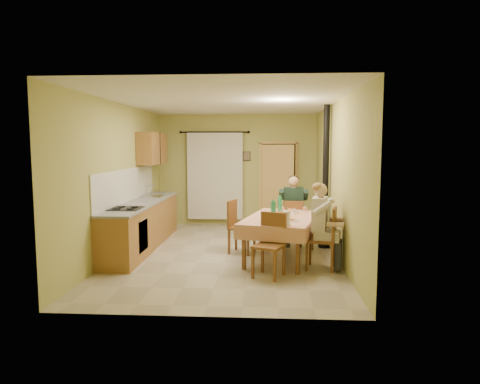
# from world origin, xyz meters

# --- Properties ---
(floor) EXTENTS (4.00, 6.00, 0.01)m
(floor) POSITION_xyz_m (0.00, 0.00, 0.00)
(floor) COLOR tan
(floor) RESTS_ON ground
(room_shell) EXTENTS (4.04, 6.04, 2.82)m
(room_shell) POSITION_xyz_m (0.00, 0.00, 1.82)
(room_shell) COLOR tan
(room_shell) RESTS_ON ground
(kitchen_run) EXTENTS (0.64, 3.64, 1.56)m
(kitchen_run) POSITION_xyz_m (-1.71, 0.40, 0.48)
(kitchen_run) COLOR #8E5E2C
(kitchen_run) RESTS_ON ground
(upper_cabinets) EXTENTS (0.35, 1.40, 0.70)m
(upper_cabinets) POSITION_xyz_m (-1.82, 1.70, 1.95)
(upper_cabinets) COLOR #8E5E2C
(upper_cabinets) RESTS_ON room_shell
(curtain) EXTENTS (1.70, 0.07, 2.22)m
(curtain) POSITION_xyz_m (-0.55, 2.90, 1.26)
(curtain) COLOR black
(curtain) RESTS_ON ground
(doorway) EXTENTS (0.96, 0.29, 2.15)m
(doorway) POSITION_xyz_m (1.04, 2.92, 1.05)
(doorway) COLOR black
(doorway) RESTS_ON ground
(dining_table) EXTENTS (1.58, 2.14, 0.76)m
(dining_table) POSITION_xyz_m (1.01, -0.34, 0.38)
(dining_table) COLOR tan
(dining_table) RESTS_ON ground
(tableware) EXTENTS (0.66, 1.65, 0.33)m
(tableware) POSITION_xyz_m (1.00, -0.44, 0.83)
(tableware) COLOR white
(tableware) RESTS_ON dining_table
(chair_far) EXTENTS (0.39, 0.39, 0.93)m
(chair_far) POSITION_xyz_m (1.29, 0.71, 0.29)
(chair_far) COLOR brown
(chair_far) RESTS_ON ground
(chair_near) EXTENTS (0.55, 0.55, 0.98)m
(chair_near) POSITION_xyz_m (0.78, -1.40, 0.29)
(chair_near) COLOR brown
(chair_near) RESTS_ON ground
(chair_right) EXTENTS (0.55, 0.55, 1.02)m
(chair_right) POSITION_xyz_m (1.65, -0.92, 0.29)
(chair_right) COLOR brown
(chair_right) RESTS_ON ground
(chair_left) EXTENTS (0.54, 0.54, 1.00)m
(chair_left) POSITION_xyz_m (0.27, 0.07, 0.29)
(chair_left) COLOR brown
(chair_left) RESTS_ON ground
(man_far) EXTENTS (0.59, 0.47, 1.39)m
(man_far) POSITION_xyz_m (1.29, 0.72, 0.88)
(man_far) COLOR #192D23
(man_far) RESTS_ON chair_far
(man_right) EXTENTS (0.55, 0.63, 1.39)m
(man_right) POSITION_xyz_m (1.64, -0.92, 0.88)
(man_right) COLOR beige
(man_right) RESTS_ON chair_right
(stove_flue) EXTENTS (0.24, 0.24, 2.80)m
(stove_flue) POSITION_xyz_m (1.90, 0.60, 1.02)
(stove_flue) COLOR black
(stove_flue) RESTS_ON ground
(picture_back) EXTENTS (0.19, 0.03, 0.23)m
(picture_back) POSITION_xyz_m (0.25, 2.97, 1.75)
(picture_back) COLOR black
(picture_back) RESTS_ON room_shell
(picture_right) EXTENTS (0.03, 0.31, 0.21)m
(picture_right) POSITION_xyz_m (1.97, 1.20, 1.85)
(picture_right) COLOR brown
(picture_right) RESTS_ON room_shell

